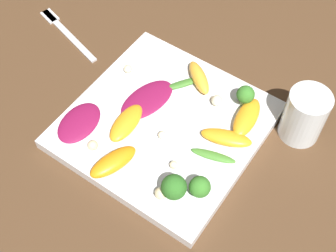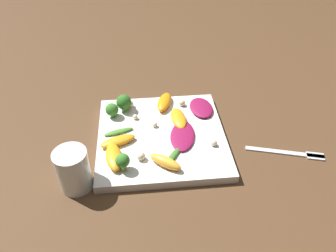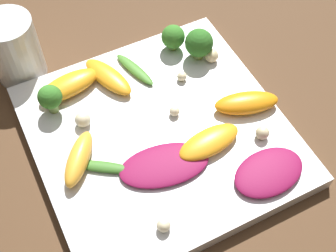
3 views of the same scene
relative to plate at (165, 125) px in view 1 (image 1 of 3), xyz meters
The scene contains 22 objects.
ground_plane 0.01m from the plate, ahead, with size 2.40×2.40×0.00m, color #4C331E.
plate is the anchor object (origin of this frame).
drinking_glass 0.21m from the plate, 123.05° to the left, with size 0.06×0.06×0.09m.
fork 0.29m from the plate, 104.68° to the right, with size 0.06×0.16×0.01m.
radicchio_leaf_0 0.13m from the plate, 52.70° to the right, with size 0.09×0.06×0.01m.
radicchio_leaf_1 0.05m from the plate, 109.82° to the right, with size 0.11×0.07×0.01m.
orange_segment_0 0.06m from the plate, 47.36° to the right, with size 0.08×0.04×0.02m.
orange_segment_1 0.10m from the plate, behind, with size 0.06×0.07×0.02m.
orange_segment_2 0.11m from the plate, ahead, with size 0.08×0.05×0.02m.
orange_segment_3 0.10m from the plate, 103.98° to the left, with size 0.05×0.08×0.02m.
orange_segment_4 0.13m from the plate, 125.05° to the left, with size 0.08×0.04×0.02m.
broccoli_floret_0 0.13m from the plate, 40.65° to the left, with size 0.04×0.04×0.04m.
broccoli_floret_1 0.13m from the plate, 139.86° to the left, with size 0.03×0.03×0.04m.
broccoli_floret_2 0.13m from the plate, 56.23° to the left, with size 0.03×0.03×0.04m.
arugula_sprig_0 0.10m from the plate, 82.91° to the left, with size 0.03×0.07×0.01m.
arugula_sprig_1 0.08m from the plate, 167.27° to the right, with size 0.07×0.05×0.01m.
macadamia_nut_0 0.12m from the plate, 30.77° to the right, with size 0.02×0.02×0.02m.
macadamia_nut_1 0.08m from the plate, 44.03° to the left, with size 0.01×0.01×0.01m.
macadamia_nut_2 0.12m from the plate, 114.14° to the right, with size 0.01×0.01×0.01m.
macadamia_nut_3 0.09m from the plate, 147.28° to the left, with size 0.02×0.02×0.02m.
macadamia_nut_4 0.03m from the plate, 27.12° to the left, with size 0.01×0.01×0.01m.
macadamia_nut_5 0.13m from the plate, 32.47° to the left, with size 0.02×0.02×0.02m.
Camera 1 is at (0.34, 0.24, 0.61)m, focal length 50.00 mm.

